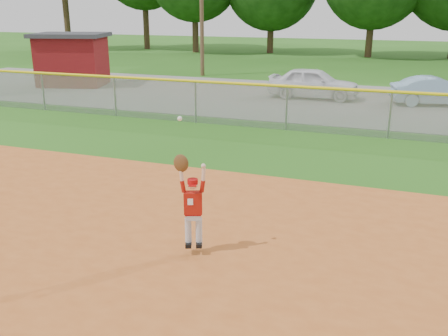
# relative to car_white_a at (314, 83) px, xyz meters

# --- Properties ---
(ground) EXTENTS (120.00, 120.00, 0.00)m
(ground) POSITION_rel_car_white_a_xyz_m (0.22, -16.31, -0.72)
(ground) COLOR #235814
(ground) RESTS_ON ground
(parking_strip) EXTENTS (44.00, 10.00, 0.03)m
(parking_strip) POSITION_rel_car_white_a_xyz_m (0.22, -0.31, -0.71)
(parking_strip) COLOR slate
(parking_strip) RESTS_ON ground
(car_white_a) EXTENTS (4.06, 1.66, 1.38)m
(car_white_a) POSITION_rel_car_white_a_xyz_m (0.00, 0.00, 0.00)
(car_white_a) COLOR silver
(car_white_a) RESTS_ON parking_strip
(car_blue) EXTENTS (3.79, 2.11, 1.18)m
(car_blue) POSITION_rel_car_white_a_xyz_m (5.14, 0.10, -0.10)
(car_blue) COLOR #7EA1BC
(car_blue) RESTS_ON parking_strip
(utility_shed) EXTENTS (4.23, 3.68, 2.71)m
(utility_shed) POSITION_rel_car_white_a_xyz_m (-12.64, -0.40, 0.66)
(utility_shed) COLOR #5E0D0E
(utility_shed) RESTS_ON ground
(outfield_fence) EXTENTS (40.06, 0.10, 1.55)m
(outfield_fence) POSITION_rel_car_white_a_xyz_m (0.22, -6.31, 0.16)
(outfield_fence) COLOR gray
(outfield_fence) RESTS_ON ground
(ballplayer) EXTENTS (0.53, 0.30, 2.23)m
(ballplayer) POSITION_rel_car_white_a_xyz_m (0.79, -15.66, 0.26)
(ballplayer) COLOR silver
(ballplayer) RESTS_ON ground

